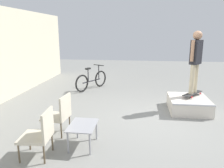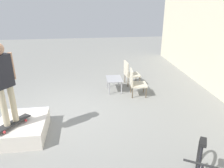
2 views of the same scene
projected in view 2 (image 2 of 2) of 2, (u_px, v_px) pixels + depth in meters
name	position (u px, v px, depth m)	size (l,w,h in m)	color
ground_plane	(67.00, 114.00, 6.12)	(24.00, 24.00, 0.00)	gray
skate_ramp_box	(23.00, 128.00, 5.10)	(1.28, 1.08, 0.40)	silver
skateboard_on_ramp	(12.00, 123.00, 4.80)	(0.81, 0.70, 0.07)	#2D2D2D
person_skater	(3.00, 78.00, 4.41)	(0.47, 0.39, 1.77)	#C6B793
coffee_table	(114.00, 80.00, 7.49)	(0.71, 0.52, 0.45)	#9E9EA3
patio_chair_left	(130.00, 72.00, 7.96)	(0.56, 0.56, 0.89)	brown
patio_chair_right	(136.00, 82.00, 7.09)	(0.56, 0.56, 0.89)	brown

